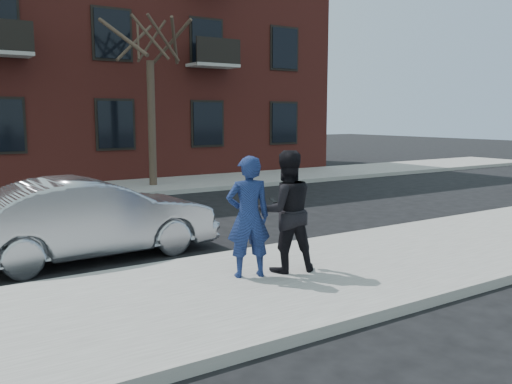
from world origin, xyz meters
TOP-DOWN VIEW (x-y plane):
  - ground at (0.00, 0.00)m, footprint 100.00×100.00m
  - near_sidewalk at (0.00, -0.25)m, footprint 50.00×3.50m
  - near_curb at (0.00, 1.55)m, footprint 50.00×0.10m
  - far_sidewalk at (0.00, 11.25)m, footprint 50.00×3.50m
  - far_curb at (0.00, 9.45)m, footprint 50.00×0.10m
  - apartment_building at (2.00, 18.00)m, footprint 24.30×10.30m
  - street_tree at (4.50, 11.00)m, footprint 3.60×3.60m
  - silver_sedan at (0.04, 2.99)m, footprint 4.43×1.69m
  - man_hoodie at (1.50, 0.11)m, footprint 0.76×0.62m
  - man_peacoat at (2.14, 0.05)m, footprint 1.07×0.93m

SIDE VIEW (x-z plane):
  - ground at x=0.00m, z-range 0.00..0.00m
  - near_sidewalk at x=0.00m, z-range 0.00..0.15m
  - near_curb at x=0.00m, z-range 0.00..0.15m
  - far_sidewalk at x=0.00m, z-range 0.00..0.15m
  - far_curb at x=0.00m, z-range 0.00..0.15m
  - silver_sedan at x=0.04m, z-range 0.00..1.44m
  - man_hoodie at x=1.50m, z-range 0.15..1.95m
  - man_peacoat at x=2.14m, z-range 0.15..2.01m
  - street_tree at x=4.50m, z-range 2.12..8.92m
  - apartment_building at x=2.00m, z-range 0.01..12.31m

